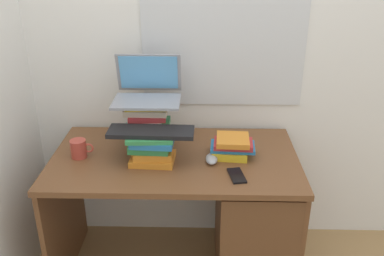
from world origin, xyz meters
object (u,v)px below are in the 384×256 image
book_stack_side (232,146)px  cell_phone (237,176)px  desk (234,214)px  mug (79,149)px  laptop (148,89)px  keyboard (151,132)px  book_stack_tall (148,125)px  book_stack_keyboard_riser (152,147)px  computer_mouse (212,159)px

book_stack_side → cell_phone: (0.01, -0.21, -0.05)m
desk → mug: mug is taller
laptop → keyboard: 0.27m
book_stack_side → cell_phone: 0.22m
mug → book_stack_side: bearing=2.3°
laptop → keyboard: laptop is taller
book_stack_tall → book_stack_keyboard_riser: 0.18m
laptop → book_stack_tall: bearing=-90.7°
book_stack_keyboard_riser → keyboard: (-0.00, -0.01, 0.09)m
laptop → book_stack_side: bearing=-18.9°
desk → cell_phone: size_ratio=9.38×
book_stack_side → computer_mouse: size_ratio=2.24×
book_stack_tall → book_stack_keyboard_riser: size_ratio=1.06×
laptop → keyboard: bearing=-80.6°
book_stack_tall → book_stack_side: bearing=-12.5°
book_stack_keyboard_riser → computer_mouse: (0.30, 0.00, -0.06)m
book_stack_tall → desk: bearing=-16.4°
keyboard → computer_mouse: size_ratio=4.04×
book_stack_keyboard_riser → computer_mouse: 0.31m
keyboard → mug: size_ratio=3.51×
desk → book_stack_tall: bearing=163.6°
book_stack_side → keyboard: size_ratio=0.56×
computer_mouse → mug: (-0.68, 0.04, 0.03)m
book_stack_tall → book_stack_side: book_stack_tall is taller
book_stack_keyboard_riser → mug: bearing=173.6°
keyboard → computer_mouse: bearing=3.1°
book_stack_keyboard_riser → desk: bearing=4.7°
keyboard → mug: keyboard is taller
desk → laptop: (-0.47, 0.19, 0.65)m
book_stack_side → laptop: (-0.44, 0.15, 0.25)m
desk → cell_phone: bearing=-94.2°
computer_mouse → mug: size_ratio=0.87×
mug → cell_phone: size_ratio=0.88×
desk → computer_mouse: computer_mouse is taller
keyboard → mug: bearing=174.4°
book_stack_tall → book_stack_keyboard_riser: (0.04, -0.17, -0.05)m
book_stack_tall → mug: (-0.34, -0.13, -0.08)m
laptop → mug: laptop is taller
desk → book_stack_side: size_ratio=5.46×
desk → laptop: laptop is taller
desk → book_stack_side: 0.40m
book_stack_side → book_stack_tall: bearing=167.5°
keyboard → book_stack_side: bearing=12.8°
book_stack_side → laptop: 0.53m
mug → desk: bearing=-0.6°
book_stack_side → book_stack_keyboard_riser: bearing=-169.5°
computer_mouse → cell_phone: 0.18m
book_stack_tall → book_stack_side: 0.46m
book_stack_keyboard_riser → laptop: (-0.04, 0.23, 0.23)m
book_stack_side → cell_phone: bearing=-86.7°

